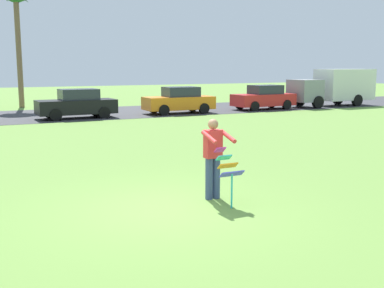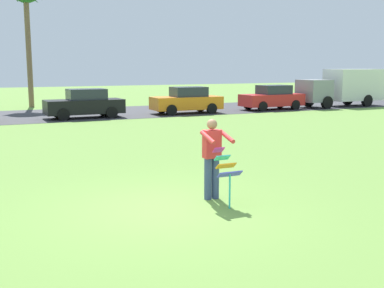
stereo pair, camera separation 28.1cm
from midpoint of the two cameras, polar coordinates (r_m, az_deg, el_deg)
name	(u,v)px [view 2 (the right image)]	position (r m, az deg, el deg)	size (l,w,h in m)	color
ground_plane	(165,209)	(9.66, -2.35, -7.77)	(120.00, 120.00, 0.00)	olive
road_strip	(36,116)	(28.97, -17.85, 3.23)	(120.00, 8.00, 0.01)	#38383D
person_kite_flyer	(212,156)	(10.16, 3.22, -1.40)	(0.53, 0.65, 1.73)	#384772
kite_held	(226,168)	(9.66, 4.91, -2.88)	(0.51, 0.63, 1.18)	#D83399
parked_car_black	(85,104)	(26.94, -12.38, 4.68)	(4.24, 1.91, 1.60)	black
parked_car_orange	(187,101)	(28.91, -0.33, 5.19)	(4.22, 1.88, 1.60)	orange
parked_car_red	(272,98)	(31.96, 9.80, 5.44)	(4.26, 1.96, 1.60)	red
parked_truck_grey_van	(346,86)	(35.82, 18.06, 6.54)	(6.77, 2.28, 2.62)	gray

